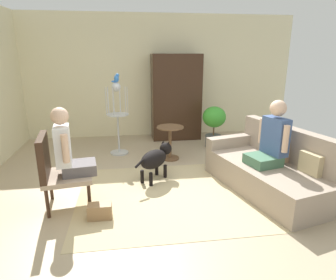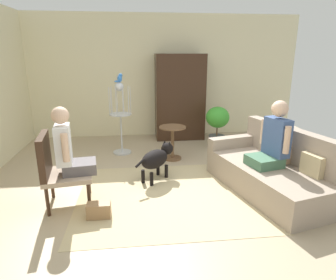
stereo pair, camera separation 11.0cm
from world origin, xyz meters
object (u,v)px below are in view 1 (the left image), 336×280
(potted_plant, at_px, (214,122))
(parrot, at_px, (117,78))
(bird_cage_stand, at_px, (118,117))
(dog, at_px, (156,158))
(couch, at_px, (270,169))
(person_on_armchair, at_px, (68,148))
(armoire_cabinet, at_px, (176,97))
(armchair, at_px, (56,167))
(person_on_couch, at_px, (272,139))
(round_end_table, at_px, (170,139))
(handbag, at_px, (100,211))

(potted_plant, bearing_deg, parrot, -175.46)
(bird_cage_stand, bearing_deg, dog, -66.40)
(couch, bearing_deg, person_on_armchair, -178.06)
(person_on_armchair, height_order, potted_plant, person_on_armchair)
(potted_plant, distance_m, armoire_cabinet, 1.15)
(armchair, bearing_deg, dog, 26.99)
(armchair, xyz_separation_m, person_on_armchair, (0.17, 0.02, 0.24))
(potted_plant, bearing_deg, armoire_cabinet, 129.70)
(person_on_couch, xyz_separation_m, potted_plant, (-0.19, 2.12, -0.24))
(person_on_armchair, bearing_deg, bird_cage_stand, 74.10)
(armchair, xyz_separation_m, person_on_couch, (2.93, 0.08, 0.22))
(person_on_armchair, bearing_deg, parrot, 73.67)
(couch, xyz_separation_m, parrot, (-2.22, 1.93, 1.19))
(armchair, bearing_deg, parrot, 69.64)
(couch, bearing_deg, round_end_table, 130.98)
(potted_plant, xyz_separation_m, handbag, (-2.19, -2.58, -0.44))
(couch, bearing_deg, armoire_cabinet, 107.53)
(handbag, bearing_deg, potted_plant, 49.57)
(dog, relative_size, parrot, 4.02)
(dog, bearing_deg, couch, -18.95)
(armchair, distance_m, person_on_couch, 2.94)
(potted_plant, relative_size, armoire_cabinet, 0.45)
(couch, relative_size, round_end_table, 3.38)
(handbag, bearing_deg, couch, 11.41)
(dog, distance_m, potted_plant, 2.08)
(person_on_armchair, bearing_deg, handbag, -46.22)
(person_on_armchair, bearing_deg, dog, 29.30)
(potted_plant, height_order, armoire_cabinet, armoire_cabinet)
(couch, height_order, potted_plant, couch)
(potted_plant, bearing_deg, bird_cage_stand, -175.49)
(couch, xyz_separation_m, potted_plant, (-0.24, 2.09, 0.24))
(person_on_armchair, xyz_separation_m, dog, (1.17, 0.66, -0.44))
(potted_plant, bearing_deg, person_on_couch, -84.95)
(round_end_table, distance_m, armoire_cabinet, 1.59)
(dog, bearing_deg, armoire_cabinet, 72.86)
(person_on_couch, height_order, parrot, parrot)
(parrot, relative_size, handbag, 0.59)
(bird_cage_stand, bearing_deg, armoire_cabinet, 36.51)
(person_on_couch, distance_m, potted_plant, 2.14)
(person_on_couch, height_order, handbag, person_on_couch)
(dog, distance_m, bird_cage_stand, 1.54)
(couch, relative_size, dog, 3.14)
(person_on_armchair, xyz_separation_m, handbag, (0.38, -0.40, -0.70))
(person_on_armchair, height_order, bird_cage_stand, bird_cage_stand)
(armoire_cabinet, bearing_deg, armchair, -124.29)
(parrot, height_order, armoire_cabinet, armoire_cabinet)
(couch, bearing_deg, person_on_couch, -143.23)
(person_on_armchair, xyz_separation_m, armoire_cabinet, (1.89, 3.00, 0.17))
(armchair, xyz_separation_m, round_end_table, (1.71, 1.58, -0.17))
(round_end_table, height_order, armoire_cabinet, armoire_cabinet)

